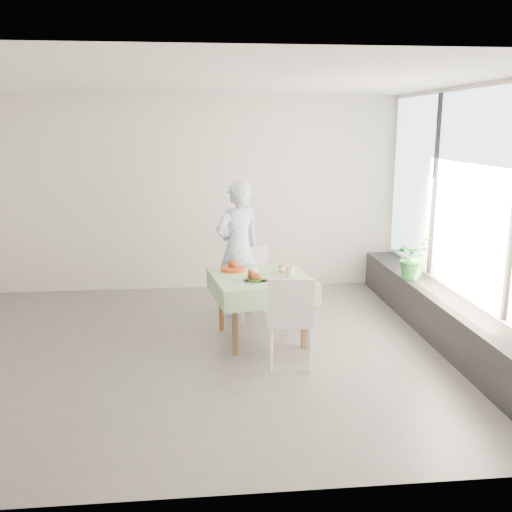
{
  "coord_description": "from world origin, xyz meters",
  "views": [
    {
      "loc": [
        0.08,
        -5.79,
        2.36
      ],
      "look_at": [
        0.71,
        0.33,
        0.96
      ],
      "focal_mm": 40.0,
      "sensor_mm": 36.0,
      "label": 1
    }
  ],
  "objects": [
    {
      "name": "wall_front",
      "position": [
        0.0,
        -2.5,
        1.4
      ],
      "size": [
        6.0,
        0.02,
        2.8
      ],
      "primitive_type": "cube",
      "color": "silver",
      "rests_on": "ground"
    },
    {
      "name": "juice_cup_orange",
      "position": [
        1.01,
        0.39,
        0.8
      ],
      "size": [
        0.09,
        0.09,
        0.26
      ],
      "color": "white",
      "rests_on": "cafe_table"
    },
    {
      "name": "diner",
      "position": [
        0.57,
        1.19,
        0.86
      ],
      "size": [
        0.74,
        0.65,
        1.72
      ],
      "primitive_type": "imported",
      "rotation": [
        0.0,
        0.0,
        3.62
      ],
      "color": "#8AA8DD",
      "rests_on": "ground"
    },
    {
      "name": "juice_cup_lemonade",
      "position": [
        1.07,
        0.21,
        0.81
      ],
      "size": [
        0.11,
        0.11,
        0.3
      ],
      "color": "white",
      "rests_on": "cafe_table"
    },
    {
      "name": "chair_far",
      "position": [
        0.76,
        1.05,
        0.27
      ],
      "size": [
        0.44,
        0.44,
        0.88
      ],
      "color": "white",
      "rests_on": "ground"
    },
    {
      "name": "potted_plant",
      "position": [
        2.72,
        0.89,
        0.77
      ],
      "size": [
        0.63,
        0.64,
        0.54
      ],
      "primitive_type": "imported",
      "rotation": [
        0.0,
        0.0,
        0.87
      ],
      "color": "#2B813E",
      "rests_on": "window_ledge"
    },
    {
      "name": "floor",
      "position": [
        0.0,
        0.0,
        0.0
      ],
      "size": [
        6.0,
        6.0,
        0.0
      ],
      "primitive_type": "plane",
      "color": "#575553",
      "rests_on": "ground"
    },
    {
      "name": "second_dish",
      "position": [
        0.46,
        0.53,
        0.78
      ],
      "size": [
        0.28,
        0.28,
        0.13
      ],
      "color": "#BE3813",
      "rests_on": "cafe_table"
    },
    {
      "name": "ceiling",
      "position": [
        0.0,
        0.0,
        2.8
      ],
      "size": [
        6.0,
        6.0,
        0.0
      ],
      "primitive_type": "plane",
      "rotation": [
        3.14,
        0.0,
        0.0
      ],
      "color": "white",
      "rests_on": "ground"
    },
    {
      "name": "cafe_table",
      "position": [
        0.76,
        0.28,
        0.46
      ],
      "size": [
        1.18,
        1.18,
        0.74
      ],
      "color": "brown",
      "rests_on": "ground"
    },
    {
      "name": "window_pane",
      "position": [
        2.97,
        0.0,
        1.65
      ],
      "size": [
        0.01,
        4.8,
        2.18
      ],
      "primitive_type": "cube",
      "color": "#D1E0F9",
      "rests_on": "ground"
    },
    {
      "name": "wall_right",
      "position": [
        3.0,
        0.0,
        1.4
      ],
      "size": [
        0.02,
        5.0,
        2.8
      ],
      "primitive_type": "cube",
      "color": "silver",
      "rests_on": "ground"
    },
    {
      "name": "main_dish",
      "position": [
        0.67,
        0.04,
        0.79
      ],
      "size": [
        0.29,
        0.29,
        0.15
      ],
      "color": "white",
      "rests_on": "cafe_table"
    },
    {
      "name": "chair_near",
      "position": [
        0.97,
        -0.47,
        0.29
      ],
      "size": [
        0.51,
        0.51,
        0.95
      ],
      "color": "white",
      "rests_on": "ground"
    },
    {
      "name": "wall_back",
      "position": [
        0.0,
        2.5,
        1.4
      ],
      "size": [
        6.0,
        0.02,
        2.8
      ],
      "primitive_type": "cube",
      "color": "silver",
      "rests_on": "ground"
    },
    {
      "name": "window_ledge",
      "position": [
        2.8,
        0.0,
        0.25
      ],
      "size": [
        0.4,
        4.8,
        0.5
      ],
      "primitive_type": "cube",
      "color": "black",
      "rests_on": "ground"
    }
  ]
}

